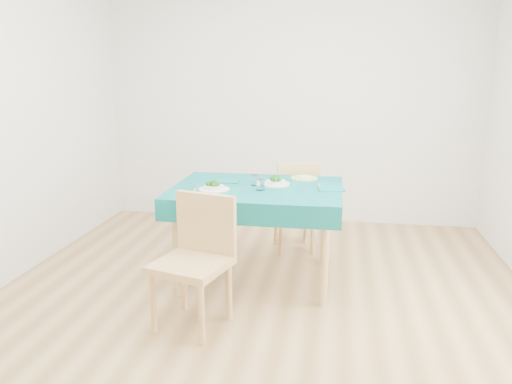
% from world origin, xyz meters
% --- Properties ---
extents(room_shell, '(4.02, 4.52, 2.73)m').
position_xyz_m(room_shell, '(0.00, 0.00, 1.35)').
color(room_shell, olive).
rests_on(room_shell, ground).
extents(table, '(1.28, 0.98, 0.76)m').
position_xyz_m(table, '(-0.08, 0.54, 0.38)').
color(table, '#085756').
rests_on(table, ground).
extents(chair_near, '(0.55, 0.57, 1.08)m').
position_xyz_m(chair_near, '(-0.37, -0.28, 0.54)').
color(chair_near, tan).
rests_on(chair_near, ground).
extents(chair_far, '(0.47, 0.49, 0.92)m').
position_xyz_m(chair_far, '(0.15, 1.26, 0.46)').
color(chair_far, tan).
rests_on(chair_far, ground).
extents(bowl_near, '(0.23, 0.23, 0.07)m').
position_xyz_m(bowl_near, '(-0.38, 0.38, 0.79)').
color(bowl_near, white).
rests_on(bowl_near, table).
extents(bowl_far, '(0.22, 0.22, 0.07)m').
position_xyz_m(bowl_far, '(0.05, 0.63, 0.79)').
color(bowl_far, white).
rests_on(bowl_far, table).
extents(fork_near, '(0.05, 0.17, 0.00)m').
position_xyz_m(fork_near, '(-0.53, 0.40, 0.76)').
color(fork_near, silver).
rests_on(fork_near, table).
extents(knife_near, '(0.09, 0.17, 0.00)m').
position_xyz_m(knife_near, '(-0.18, 0.47, 0.76)').
color(knife_near, silver).
rests_on(knife_near, table).
extents(fork_far, '(0.05, 0.19, 0.00)m').
position_xyz_m(fork_far, '(-0.02, 0.70, 0.76)').
color(fork_far, silver).
rests_on(fork_far, table).
extents(knife_far, '(0.03, 0.21, 0.00)m').
position_xyz_m(knife_far, '(0.39, 0.63, 0.76)').
color(knife_far, silver).
rests_on(knife_far, table).
extents(napkin_near, '(0.20, 0.14, 0.01)m').
position_xyz_m(napkin_near, '(-0.35, 0.67, 0.76)').
color(napkin_near, '#0B615E').
rests_on(napkin_near, table).
extents(napkin_far, '(0.21, 0.17, 0.01)m').
position_xyz_m(napkin_far, '(0.48, 0.53, 0.76)').
color(napkin_far, '#0B615E').
rests_on(napkin_far, table).
extents(tumbler_center, '(0.07, 0.07, 0.08)m').
position_xyz_m(tumbler_center, '(-0.10, 0.58, 0.80)').
color(tumbler_center, white).
rests_on(tumbler_center, table).
extents(tumbler_side, '(0.06, 0.06, 0.08)m').
position_xyz_m(tumbler_side, '(-0.04, 0.44, 0.80)').
color(tumbler_side, white).
rests_on(tumbler_side, table).
extents(side_plate, '(0.22, 0.22, 0.01)m').
position_xyz_m(side_plate, '(0.26, 0.89, 0.76)').
color(side_plate, '#B0DA6A').
rests_on(side_plate, table).
extents(bread_slice, '(0.12, 0.12, 0.01)m').
position_xyz_m(bread_slice, '(0.26, 0.89, 0.78)').
color(bread_slice, beige).
rests_on(bread_slice, side_plate).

